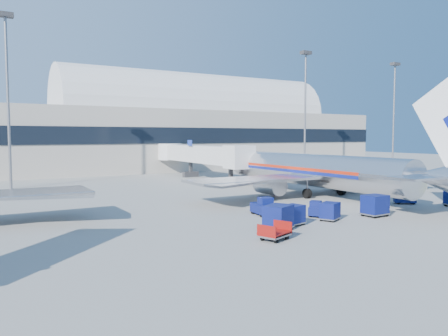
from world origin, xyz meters
TOP-DOWN VIEW (x-y plane):
  - ground at (0.00, 0.00)m, footprint 260.00×260.00m
  - terminal at (-13.60, 55.96)m, footprint 170.00×28.15m
  - airliner_main at (10.00, 4.51)m, footprint 32.00×37.26m
  - jetbridge_near at (7.60, 30.81)m, footprint 4.40×27.50m
  - mast_west at (-20.00, 30.00)m, footprint 2.00×1.20m
  - mast_east at (30.00, 30.00)m, footprint 2.00×1.20m
  - mast_far_east at (55.00, 30.00)m, footprint 2.00×1.20m
  - barrier_near at (18.00, 2.00)m, footprint 3.00×0.55m
  - barrier_mid at (21.30, 2.00)m, footprint 3.00×0.55m
  - barrier_far at (24.60, 2.00)m, footprint 3.00×0.55m
  - tug_lead at (0.91, -5.06)m, footprint 2.33×2.11m
  - tug_right at (13.37, -4.38)m, footprint 2.23×2.12m
  - tug_left at (-2.82, -2.41)m, footprint 1.58×2.65m
  - cart_train_a at (0.53, -7.08)m, footprint 2.07×1.87m
  - cart_train_b at (-3.36, -7.04)m, footprint 2.05×1.73m
  - cart_train_c at (-5.47, -8.00)m, footprint 2.61×2.36m
  - cart_solo_near at (5.18, -7.67)m, footprint 2.15×1.68m
  - cart_open_red at (-7.42, -10.17)m, footprint 2.48×2.12m

SIDE VIEW (x-z plane):
  - ground at x=0.00m, z-range 0.00..0.00m
  - cart_open_red at x=-7.42m, z-range 0.12..0.69m
  - barrier_near at x=18.00m, z-range 0.00..0.90m
  - barrier_mid at x=21.30m, z-range 0.00..0.90m
  - barrier_far at x=24.60m, z-range 0.00..0.90m
  - tug_right at x=13.37m, z-range -0.06..1.28m
  - tug_lead at x=0.91m, z-range -0.06..1.32m
  - tug_left at x=-2.82m, z-range -0.07..1.56m
  - cart_train_a at x=0.53m, z-range 0.05..1.53m
  - cart_train_b at x=-3.36m, z-range 0.05..1.63m
  - cart_solo_near at x=5.18m, z-range 0.06..1.90m
  - cart_train_c at x=-5.47m, z-range 0.06..1.94m
  - airliner_main at x=10.00m, z-range -3.11..8.96m
  - jetbridge_near at x=7.60m, z-range 0.80..7.05m
  - terminal at x=-13.60m, z-range -2.98..18.02m
  - mast_west at x=-20.00m, z-range 3.49..26.09m
  - mast_east at x=30.00m, z-range 3.49..26.09m
  - mast_far_east at x=55.00m, z-range 3.49..26.09m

